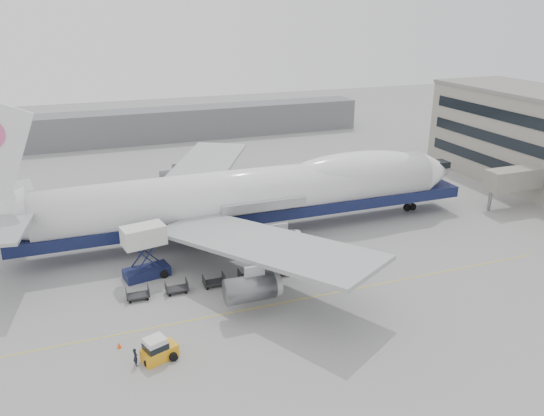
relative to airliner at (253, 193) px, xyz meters
name	(u,v)px	position (x,y,z in m)	size (l,w,h in m)	color
ground	(281,273)	(-0.64, -12.00, -5.62)	(260.00, 260.00, 0.00)	gray
apron_line	(303,299)	(-0.64, -18.00, -5.62)	(60.00, 0.15, 0.01)	gold
hangar	(124,127)	(-10.64, 58.00, -2.12)	(110.00, 8.00, 7.00)	slate
airliner	(253,193)	(0.00, 0.00, 0.00)	(67.00, 55.30, 19.98)	white
catering_truck	(145,248)	(-14.96, -7.48, -2.19)	(5.25, 4.05, 6.08)	#181F49
baggage_tug	(158,350)	(-16.13, -22.95, -4.67)	(3.30, 2.49, 2.15)	orange
ground_worker	(136,357)	(-18.01, -23.11, -4.81)	(0.60, 0.39, 1.64)	black
traffic_cone	(119,345)	(-19.13, -20.10, -5.36)	(0.38, 0.38, 0.56)	#FA520D
dolly_0	(138,295)	(-16.52, -12.20, -5.09)	(2.30, 1.35, 1.30)	#2D2D30
dolly_1	(177,288)	(-12.52, -12.20, -5.09)	(2.30, 1.35, 1.30)	#2D2D30
dolly_2	(214,282)	(-8.52, -12.20, -5.09)	(2.30, 1.35, 1.30)	#2D2D30
dolly_3	(249,276)	(-4.53, -12.20, -5.09)	(2.30, 1.35, 1.30)	#2D2D30
dolly_4	(283,270)	(-0.53, -12.20, -5.09)	(2.30, 1.35, 1.30)	#2D2D30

